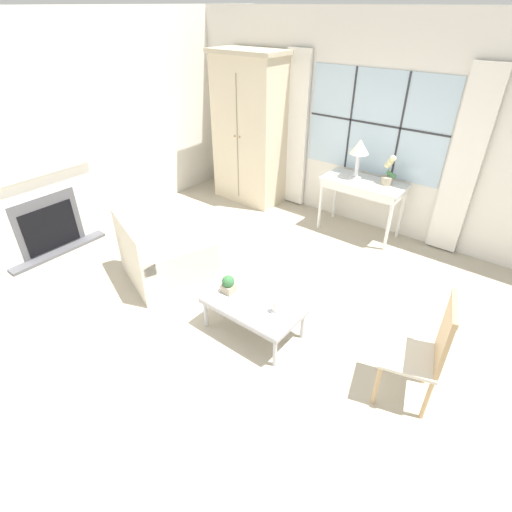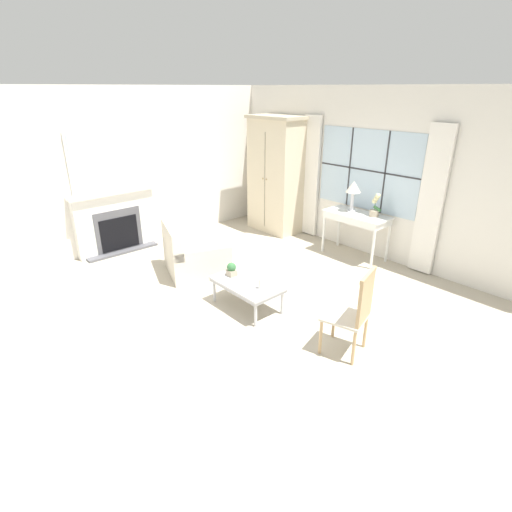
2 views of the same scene
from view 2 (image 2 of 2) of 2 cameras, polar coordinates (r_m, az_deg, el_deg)
name	(u,v)px [view 2 (image 2 of 2)]	position (r m, az deg, el deg)	size (l,w,h in m)	color
ground_plane	(230,304)	(5.56, -3.71, -6.86)	(14.00, 14.00, 0.00)	#B2A893
wall_back_windowed	(367,175)	(7.21, 15.64, 11.13)	(7.20, 0.14, 2.80)	silver
wall_left	(153,167)	(7.84, -14.49, 12.27)	(0.06, 7.20, 2.80)	silver
fireplace	(115,215)	(7.54, -19.55, 5.59)	(0.34, 1.51, 2.11)	#515156
armoire	(276,175)	(8.14, 2.83, 11.47)	(1.15, 0.65, 2.27)	beige
console_table	(357,219)	(7.04, 14.18, 5.20)	(1.10, 0.52, 0.78)	white
table_lamp	(353,189)	(7.02, 13.75, 9.32)	(0.25, 0.25, 0.53)	silver
potted_orchid	(375,207)	(6.89, 16.64, 6.71)	(0.19, 0.15, 0.39)	tan
armchair_upholstered	(194,256)	(6.46, -8.81, -0.04)	(1.20, 1.16, 0.82)	beige
side_chair_wooden	(355,309)	(4.44, 13.97, -7.39)	(0.54, 0.54, 1.02)	beige
coffee_table	(247,285)	(5.32, -1.28, -4.17)	(0.97, 0.56, 0.38)	#BCBCC1
potted_plant_small	(232,269)	(5.45, -3.51, -1.89)	(0.13, 0.13, 0.19)	tan
pillar_candle	(261,284)	(5.10, 0.72, -4.04)	(0.09, 0.09, 0.15)	silver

